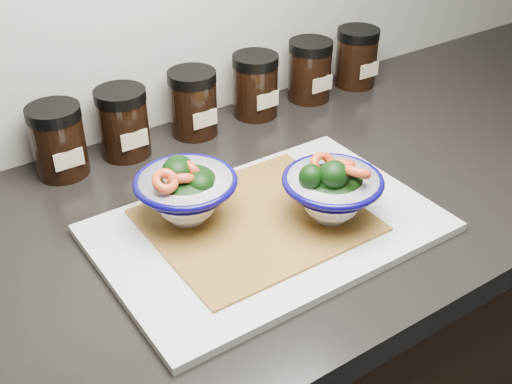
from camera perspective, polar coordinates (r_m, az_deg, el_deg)
cabinet at (r=1.31m, az=5.15°, el=-16.25°), size 3.43×0.58×0.86m
countertop at (r=1.01m, az=6.42°, el=0.47°), size 3.50×0.60×0.04m
cutting_board at (r=0.87m, az=1.07°, el=-3.23°), size 0.45×0.30×0.01m
bamboo_mat at (r=0.87m, az=0.00°, el=-2.51°), size 0.28×0.24×0.00m
bowl_left at (r=0.86m, az=-6.26°, el=0.08°), size 0.14×0.14×0.10m
bowl_right at (r=0.86m, az=6.75°, el=0.14°), size 0.14×0.14×0.10m
spice_jar_a at (r=1.02m, az=-17.16°, el=4.37°), size 0.08×0.08×0.11m
spice_jar_b at (r=1.05m, az=-11.71°, el=6.06°), size 0.08×0.08×0.11m
spice_jar_c at (r=1.10m, az=-5.60°, el=7.89°), size 0.08×0.08×0.11m
spice_jar_d at (r=1.16m, az=-0.05°, el=9.45°), size 0.08×0.08×0.11m
spice_jar_e at (r=1.22m, az=4.80°, el=10.73°), size 0.08×0.08×0.11m
spice_jar_f at (r=1.29m, az=8.92°, el=11.76°), size 0.08×0.08×0.11m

